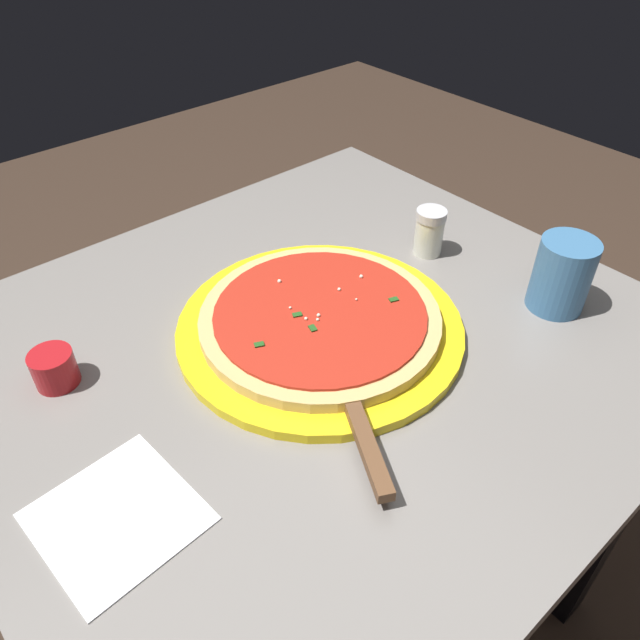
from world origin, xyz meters
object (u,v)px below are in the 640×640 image
pizza_server (357,419)px  napkin_folded_right (117,517)px  pizza (320,318)px  parmesan_shaker (429,232)px  cup_tall_drink (562,275)px  serving_plate (320,327)px  cup_small_sauce (54,368)px

pizza_server → napkin_folded_right: size_ratio=1.46×
pizza → parmesan_shaker: bearing=7.7°
cup_tall_drink → parmesan_shaker: cup_tall_drink is taller
cup_tall_drink → parmesan_shaker: 0.21m
serving_plate → pizza: bearing=70.1°
serving_plate → cup_tall_drink: bearing=-31.0°
pizza_server → cup_small_sauce: (-0.22, 0.29, 0.00)m
parmesan_shaker → cup_small_sauce: bearing=169.4°
pizza → cup_small_sauce: bearing=155.4°
cup_tall_drink → parmesan_shaker: bearing=99.3°
pizza_server → parmesan_shaker: (0.33, 0.19, 0.02)m
serving_plate → pizza: size_ratio=1.20×
cup_small_sauce → parmesan_shaker: bearing=-10.6°
pizza_server → parmesan_shaker: size_ratio=2.91×
serving_plate → pizza: (0.00, 0.00, 0.02)m
pizza_server → napkin_folded_right: pizza_server is taller
pizza_server → serving_plate: bearing=62.6°
pizza → pizza_server: 0.17m
serving_plate → parmesan_shaker: 0.25m
serving_plate → pizza: pizza is taller
pizza → pizza_server: size_ratio=1.46×
napkin_folded_right → parmesan_shaker: (0.58, 0.11, 0.04)m
pizza_server → parmesan_shaker: 0.38m
parmesan_shaker → cup_tall_drink: bearing=-80.7°
pizza_server → cup_tall_drink: (0.36, -0.02, 0.03)m
cup_tall_drink → napkin_folded_right: cup_tall_drink is taller
cup_tall_drink → parmesan_shaker: (-0.03, 0.20, -0.01)m
serving_plate → napkin_folded_right: size_ratio=2.56×
pizza_server → cup_tall_drink: cup_tall_drink is taller
serving_plate → pizza_server: bearing=-117.4°
serving_plate → pizza_server: pizza_server is taller
pizza_server → parmesan_shaker: bearing=29.6°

